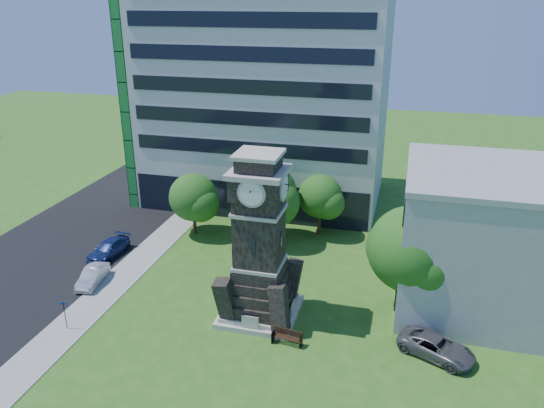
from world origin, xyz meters
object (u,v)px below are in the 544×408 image
(car_street_mid, at_px, (93,276))
(car_east_lot, at_px, (437,347))
(car_street_north, at_px, (109,249))
(street_sign, at_px, (65,312))
(park_bench, at_px, (287,336))
(clock_tower, at_px, (259,249))

(car_street_mid, relative_size, car_east_lot, 0.81)
(car_street_mid, distance_m, car_street_north, 4.83)
(car_street_mid, bearing_deg, street_sign, -82.99)
(car_street_mid, distance_m, park_bench, 17.36)
(clock_tower, height_order, car_street_north, clock_tower)
(clock_tower, height_order, street_sign, clock_tower)
(car_street_mid, relative_size, park_bench, 1.94)
(car_street_mid, xyz_separation_m, car_east_lot, (26.52, -2.53, 0.03))
(clock_tower, relative_size, car_street_north, 2.59)
(car_street_mid, bearing_deg, car_street_north, 97.00)
(car_street_mid, xyz_separation_m, street_sign, (1.74, -6.03, 0.72))
(car_street_mid, bearing_deg, car_east_lot, -14.55)
(street_sign, bearing_deg, car_street_north, 99.14)
(car_street_mid, xyz_separation_m, park_bench, (16.96, -3.69, -0.09))
(car_street_mid, height_order, street_sign, street_sign)
(car_street_north, distance_m, street_sign, 11.12)
(car_street_north, height_order, street_sign, street_sign)
(clock_tower, bearing_deg, car_east_lot, -8.11)
(clock_tower, relative_size, park_bench, 5.99)
(clock_tower, distance_m, car_street_mid, 14.99)
(clock_tower, height_order, park_bench, clock_tower)
(clock_tower, xyz_separation_m, street_sign, (-12.50, -5.24, -3.91))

